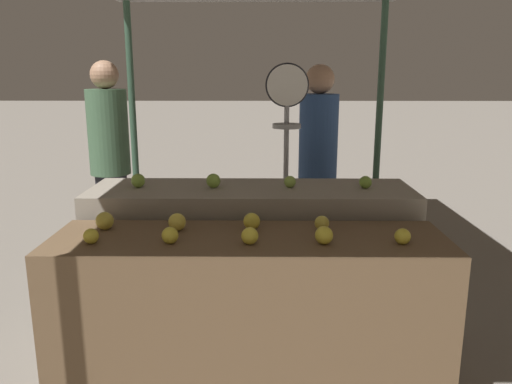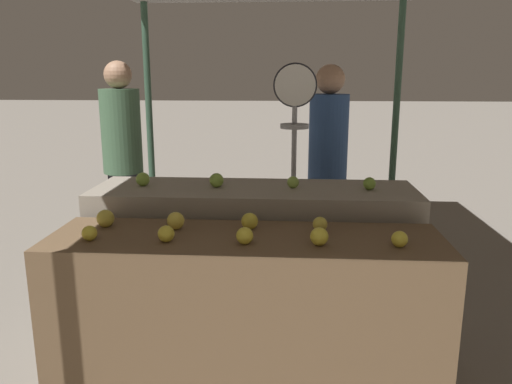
{
  "view_description": "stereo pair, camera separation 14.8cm",
  "coord_description": "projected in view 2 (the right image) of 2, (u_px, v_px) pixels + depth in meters",
  "views": [
    {
      "loc": [
        0.06,
        -2.27,
        1.6
      ],
      "look_at": [
        0.03,
        0.3,
        1.0
      ],
      "focal_mm": 35.0,
      "sensor_mm": 36.0,
      "label": 1
    },
    {
      "loc": [
        0.21,
        -2.27,
        1.6
      ],
      "look_at": [
        0.03,
        0.3,
        1.0
      ],
      "focal_mm": 35.0,
      "sensor_mm": 36.0,
      "label": 2
    }
  ],
  "objects": [
    {
      "name": "display_counter_front",
      "position": [
        246.0,
        318.0,
        2.48
      ],
      "size": [
        1.9,
        0.55,
        0.85
      ],
      "primitive_type": "cube",
      "color": "brown",
      "rests_on": "ground_plane"
    },
    {
      "name": "display_counter_back",
      "position": [
        254.0,
        264.0,
        3.05
      ],
      "size": [
        1.9,
        0.55,
        0.95
      ],
      "primitive_type": "cube",
      "color": "gray",
      "rests_on": "ground_plane"
    },
    {
      "name": "apple_front_0",
      "position": [
        89.0,
        233.0,
        2.32
      ],
      "size": [
        0.07,
        0.07,
        0.07
      ],
      "primitive_type": "sphere",
      "color": "gold",
      "rests_on": "display_counter_front"
    },
    {
      "name": "apple_front_1",
      "position": [
        166.0,
        234.0,
        2.3
      ],
      "size": [
        0.08,
        0.08,
        0.08
      ],
      "primitive_type": "sphere",
      "color": "gold",
      "rests_on": "display_counter_front"
    },
    {
      "name": "apple_front_2",
      "position": [
        245.0,
        236.0,
        2.27
      ],
      "size": [
        0.08,
        0.08,
        0.08
      ],
      "primitive_type": "sphere",
      "color": "gold",
      "rests_on": "display_counter_front"
    },
    {
      "name": "apple_front_3",
      "position": [
        319.0,
        236.0,
        2.26
      ],
      "size": [
        0.08,
        0.08,
        0.08
      ],
      "primitive_type": "sphere",
      "color": "gold",
      "rests_on": "display_counter_front"
    },
    {
      "name": "apple_front_4",
      "position": [
        400.0,
        239.0,
        2.24
      ],
      "size": [
        0.07,
        0.07,
        0.07
      ],
      "primitive_type": "sphere",
      "color": "gold",
      "rests_on": "display_counter_front"
    },
    {
      "name": "apple_front_5",
      "position": [
        105.0,
        218.0,
        2.53
      ],
      "size": [
        0.09,
        0.09,
        0.09
      ],
      "primitive_type": "sphere",
      "color": "gold",
      "rests_on": "display_counter_front"
    },
    {
      "name": "apple_front_6",
      "position": [
        176.0,
        221.0,
        2.49
      ],
      "size": [
        0.09,
        0.09,
        0.09
      ],
      "primitive_type": "sphere",
      "color": "yellow",
      "rests_on": "display_counter_front"
    },
    {
      "name": "apple_front_7",
      "position": [
        250.0,
        221.0,
        2.49
      ],
      "size": [
        0.08,
        0.08,
        0.08
      ],
      "primitive_type": "sphere",
      "color": "gold",
      "rests_on": "display_counter_front"
    },
    {
      "name": "apple_front_8",
      "position": [
        320.0,
        224.0,
        2.46
      ],
      "size": [
        0.07,
        0.07,
        0.07
      ],
      "primitive_type": "sphere",
      "color": "gold",
      "rests_on": "display_counter_front"
    },
    {
      "name": "apple_back_0",
      "position": [
        143.0,
        179.0,
        2.98
      ],
      "size": [
        0.08,
        0.08,
        0.08
      ],
      "primitive_type": "sphere",
      "color": "#84AD3D",
      "rests_on": "display_counter_back"
    },
    {
      "name": "apple_back_1",
      "position": [
        217.0,
        180.0,
        2.95
      ],
      "size": [
        0.08,
        0.08,
        0.08
      ],
      "primitive_type": "sphere",
      "color": "#84AD3D",
      "rests_on": "display_counter_back"
    },
    {
      "name": "apple_back_2",
      "position": [
        293.0,
        182.0,
        2.93
      ],
      "size": [
        0.07,
        0.07,
        0.07
      ],
      "primitive_type": "sphere",
      "color": "#8EB247",
      "rests_on": "display_counter_back"
    },
    {
      "name": "apple_back_3",
      "position": [
        369.0,
        184.0,
        2.88
      ],
      "size": [
        0.07,
        0.07,
        0.07
      ],
      "primitive_type": "sphere",
      "color": "#7AA338",
      "rests_on": "display_counter_back"
    },
    {
      "name": "produce_scale",
      "position": [
        294.0,
        128.0,
        3.49
      ],
      "size": [
        0.3,
        0.2,
        1.69
      ],
      "color": "#99999E",
      "rests_on": "ground_plane"
    },
    {
      "name": "person_vendor_at_scale",
      "position": [
        328.0,
        156.0,
        3.88
      ],
      "size": [
        0.39,
        0.39,
        1.68
      ],
      "rotation": [
        0.0,
        0.0,
        3.5
      ],
      "color": "#2D2D38",
      "rests_on": "ground_plane"
    },
    {
      "name": "person_customer_left",
      "position": [
        122.0,
        148.0,
        4.19
      ],
      "size": [
        0.39,
        0.39,
        1.72
      ],
      "rotation": [
        0.0,
        0.0,
        3.35
      ],
      "color": "#2D2D38",
      "rests_on": "ground_plane"
    }
  ]
}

